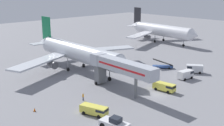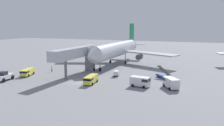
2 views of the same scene
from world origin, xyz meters
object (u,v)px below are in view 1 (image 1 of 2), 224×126
at_px(airplane_at_gate, 77,52).
at_px(ground_crew_worker_foreground, 83,97).
at_px(service_van_near_center, 186,74).
at_px(service_van_outer_left, 95,110).
at_px(safety_cone_alpha, 34,110).
at_px(airplane_background, 161,30).
at_px(baggage_cart_far_left, 140,76).
at_px(pushback_tug, 115,124).
at_px(jet_bridge, 118,67).
at_px(service_van_outer_right, 194,68).
at_px(belt_loader_truck, 163,66).
at_px(service_van_rear_right, 165,87).

height_order(airplane_at_gate, ground_crew_worker_foreground, airplane_at_gate).
distance_m(service_van_near_center, service_van_outer_left, 32.36).
distance_m(service_van_outer_left, ground_crew_worker_foreground, 7.82).
bearing_deg(service_van_near_center, safety_cone_alpha, 167.18).
bearing_deg(airplane_background, baggage_cart_far_left, -148.14).
xyz_separation_m(pushback_tug, airplane_background, (70.63, 44.27, 4.25)).
xyz_separation_m(jet_bridge, service_van_outer_right, (26.33, -4.54, -4.68)).
distance_m(airplane_at_gate, service_van_outer_left, 32.29).
bearing_deg(airplane_background, airplane_at_gate, -169.54).
bearing_deg(service_van_outer_left, safety_cone_alpha, 129.18).
distance_m(jet_bridge, baggage_cart_far_left, 12.08).
bearing_deg(belt_loader_truck, service_van_outer_left, -163.32).
relative_size(pushback_tug, service_van_rear_right, 1.02).
relative_size(ground_crew_worker_foreground, safety_cone_alpha, 2.27).
bearing_deg(service_van_rear_right, baggage_cart_far_left, 75.07).
bearing_deg(jet_bridge, service_van_outer_right, -9.79).
height_order(baggage_cart_far_left, ground_crew_worker_foreground, ground_crew_worker_foreground).
height_order(service_van_near_center, airplane_background, airplane_background).
bearing_deg(pushback_tug, service_van_outer_right, 12.28).
bearing_deg(service_van_rear_right, safety_cone_alpha, 158.86).
relative_size(jet_bridge, belt_loader_truck, 3.59).
bearing_deg(ground_crew_worker_foreground, service_van_outer_left, -111.27).
relative_size(service_van_rear_right, airplane_background, 0.14).
height_order(service_van_rear_right, airplane_background, airplane_background).
bearing_deg(airplane_at_gate, safety_cone_alpha, -143.17).
xyz_separation_m(safety_cone_alpha, airplane_background, (77.09, 27.81, 5.00)).
distance_m(service_van_near_center, ground_crew_worker_foreground, 30.32).
bearing_deg(service_van_rear_right, pushback_tug, -165.82).
distance_m(service_van_outer_right, airplane_background, 46.95).
xyz_separation_m(belt_loader_truck, service_van_outer_left, (-36.07, -10.81, 0.31)).
xyz_separation_m(jet_bridge, service_van_near_center, (19.78, -5.97, -4.70)).
xyz_separation_m(airplane_at_gate, safety_cone_alpha, (-24.06, -18.02, -5.02)).
bearing_deg(service_van_outer_left, ground_crew_worker_foreground, 68.73).
bearing_deg(jet_bridge, pushback_tug, -136.19).
relative_size(jet_bridge, service_van_rear_right, 3.61).
relative_size(belt_loader_truck, ground_crew_worker_foreground, 3.31).
height_order(service_van_near_center, service_van_outer_left, service_van_near_center).
bearing_deg(service_van_outer_right, airplane_background, 49.40).
bearing_deg(airplane_at_gate, service_van_outer_left, -120.67).
relative_size(service_van_outer_left, baggage_cart_far_left, 2.19).
xyz_separation_m(baggage_cart_far_left, ground_crew_worker_foreground, (-20.41, -1.38, 0.07)).
height_order(pushback_tug, baggage_cart_far_left, pushback_tug).
height_order(airplane_at_gate, jet_bridge, airplane_at_gate).
height_order(airplane_at_gate, airplane_background, airplane_at_gate).
height_order(belt_loader_truck, service_van_near_center, belt_loader_truck).
relative_size(pushback_tug, service_van_outer_left, 0.97).
distance_m(jet_bridge, service_van_outer_right, 27.12).
bearing_deg(jet_bridge, service_van_outer_left, -153.25).
xyz_separation_m(ground_crew_worker_foreground, safety_cone_alpha, (-10.58, 2.22, -0.53)).
distance_m(pushback_tug, airplane_background, 83.46).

